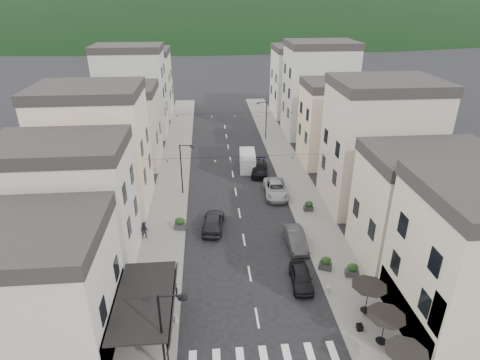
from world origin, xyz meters
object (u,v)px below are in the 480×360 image
at_px(parked_car_c, 276,189).
at_px(parked_car_d, 259,169).
at_px(delivery_van, 247,160).
at_px(pedestrian_b, 145,231).
at_px(pedestrian_a, 137,291).
at_px(parked_car_e, 213,222).
at_px(parked_car_b, 296,239).
at_px(parked_car_a, 301,277).

height_order(parked_car_c, parked_car_d, parked_car_c).
distance_m(parked_car_c, delivery_van, 8.36).
bearing_deg(pedestrian_b, pedestrian_a, -82.01).
xyz_separation_m(parked_car_c, pedestrian_b, (-13.68, -8.00, 0.17)).
relative_size(parked_car_d, delivery_van, 0.97).
bearing_deg(parked_car_c, delivery_van, 109.99).
bearing_deg(parked_car_e, parked_car_d, -108.92).
relative_size(parked_car_e, delivery_van, 0.95).
height_order(parked_car_b, parked_car_d, parked_car_b).
distance_m(parked_car_c, pedestrian_b, 15.85).
bearing_deg(pedestrian_b, parked_car_e, 16.03).
xyz_separation_m(parked_car_a, parked_car_e, (-6.71, 8.78, 0.15)).
height_order(parked_car_c, parked_car_e, parked_car_e).
height_order(parked_car_d, delivery_van, delivery_van).
xyz_separation_m(parked_car_d, delivery_van, (-1.34, 1.96, 0.45)).
bearing_deg(pedestrian_a, parked_car_a, 7.06).
relative_size(parked_car_d, parked_car_e, 1.01).
height_order(parked_car_a, delivery_van, delivery_van).
bearing_deg(parked_car_d, pedestrian_b, -123.99).
relative_size(parked_car_b, pedestrian_b, 2.74).
bearing_deg(parked_car_c, parked_car_d, 103.36).
bearing_deg(parked_car_d, pedestrian_a, -110.26).
distance_m(parked_car_b, pedestrian_a, 14.69).
xyz_separation_m(parked_car_e, pedestrian_a, (-5.86, -9.79, 0.23)).
xyz_separation_m(parked_car_c, parked_car_d, (-1.10, 6.03, -0.05)).
xyz_separation_m(parked_car_b, parked_car_e, (-7.40, 3.49, 0.09)).
xyz_separation_m(parked_car_a, pedestrian_b, (-13.11, 7.45, 0.25)).
height_order(delivery_van, pedestrian_a, delivery_van).
height_order(parked_car_a, parked_car_e, parked_car_e).
distance_m(parked_car_a, delivery_van, 23.52).
height_order(parked_car_d, parked_car_e, parked_car_e).
relative_size(parked_car_a, pedestrian_a, 2.14).
height_order(parked_car_a, parked_car_d, parked_car_d).
height_order(parked_car_b, pedestrian_b, pedestrian_b).
distance_m(parked_car_a, parked_car_d, 21.49).
bearing_deg(delivery_van, parked_car_b, -78.39).
height_order(pedestrian_a, pedestrian_b, pedestrian_a).
xyz_separation_m(parked_car_a, parked_car_c, (0.57, 15.45, 0.09)).
xyz_separation_m(parked_car_b, delivery_van, (-2.55, 18.15, 0.43)).
xyz_separation_m(parked_car_c, delivery_van, (-2.43, 7.99, 0.40)).
xyz_separation_m(parked_car_d, parked_car_e, (-6.19, -12.70, 0.11)).
bearing_deg(parked_car_a, parked_car_b, 85.91).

